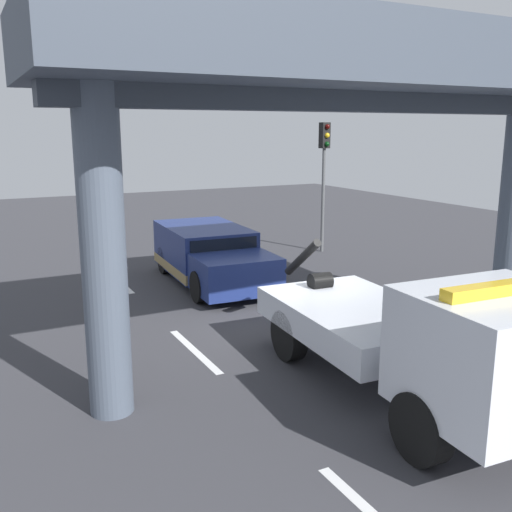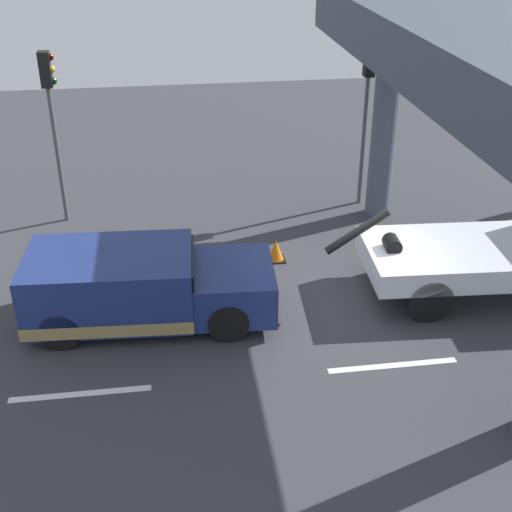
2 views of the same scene
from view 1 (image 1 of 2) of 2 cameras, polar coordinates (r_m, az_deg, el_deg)
name	(u,v)px [view 1 (image 1 of 2)]	position (r m, az deg, el deg)	size (l,w,h in m)	color
ground_plane	(296,334)	(12.96, 3.96, -7.75)	(60.00, 40.00, 0.10)	#38383D
lane_stripe_west	(120,282)	(17.42, -13.31, -2.57)	(2.60, 0.16, 0.01)	silver
lane_stripe_mid	(195,351)	(11.95, -6.12, -9.31)	(2.60, 0.16, 0.01)	silver
tow_truck_white	(426,338)	(9.53, 16.52, -7.84)	(7.31, 2.74, 2.46)	silver
towed_van_green	(210,256)	(16.94, -4.57, 0.01)	(5.31, 2.48, 1.58)	navy
overpass_structure	(353,78)	(10.72, 9.60, 17.00)	(3.60, 11.03, 6.17)	#4C5666
traffic_light_near	(324,159)	(20.96, 6.79, 9.53)	(0.39, 0.32, 4.66)	#515456
traffic_cone_orange	(336,292)	(15.24, 7.96, -3.51)	(0.46, 0.46, 0.55)	orange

